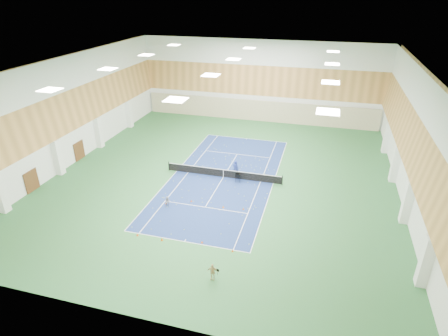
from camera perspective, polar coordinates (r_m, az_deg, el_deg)
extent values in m
plane|color=#2A6232|center=(40.90, -0.09, -1.41)|extent=(40.00, 40.00, 0.00)
cube|color=navy|center=(40.90, -0.09, -1.40)|extent=(10.97, 23.77, 0.01)
cube|color=#C6B793|center=(58.19, 5.19, 8.70)|extent=(35.40, 0.16, 3.20)
cube|color=#593319|center=(42.52, -27.27, -1.76)|extent=(0.08, 1.80, 2.20)
cube|color=#593319|center=(47.99, -21.20, 2.49)|extent=(0.08, 1.80, 2.20)
imported|color=navy|center=(40.73, 1.77, -0.07)|extent=(0.72, 0.51, 1.88)
imported|color=gray|center=(35.83, -8.59, -5.08)|extent=(0.57, 0.48, 1.03)
imported|color=tan|center=(27.43, -1.79, -15.53)|extent=(0.81, 0.43, 1.33)
cone|color=#FF570D|center=(36.46, -8.80, -5.25)|extent=(0.19, 0.19, 0.21)
cone|color=#FA4E0D|center=(36.49, -5.01, -5.00)|extent=(0.18, 0.18, 0.20)
cone|color=orange|center=(35.41, -0.12, -5.92)|extent=(0.21, 0.21, 0.23)
cone|color=#D75B0B|center=(35.17, 2.97, -6.22)|extent=(0.18, 0.18, 0.20)
cone|color=#FB4A0D|center=(32.60, -13.05, -9.84)|extent=(0.20, 0.20, 0.23)
cone|color=#D65C0B|center=(31.67, -9.45, -10.65)|extent=(0.23, 0.23, 0.25)
cone|color=#FF5C0D|center=(31.04, -3.37, -11.19)|extent=(0.19, 0.19, 0.21)
cone|color=orange|center=(30.14, 1.32, -12.45)|extent=(0.19, 0.19, 0.21)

